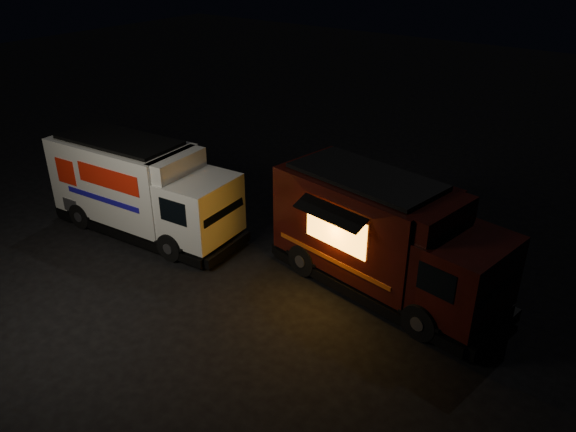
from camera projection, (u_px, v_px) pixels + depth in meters
The scene contains 3 objects.
ground at pixel (221, 282), 15.32m from camera, with size 80.00×80.00×0.00m, color black.
white_truck at pixel (145, 188), 17.33m from camera, with size 6.48×2.21×2.94m, color silver, non-canonical shape.
red_truck at pixel (388, 238), 14.42m from camera, with size 6.54×2.41×3.04m, color #390C0A, non-canonical shape.
Camera 1 is at (9.08, -9.24, 8.57)m, focal length 35.00 mm.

